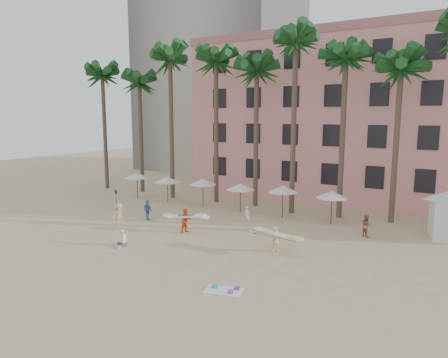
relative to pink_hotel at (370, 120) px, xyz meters
name	(u,v)px	position (x,y,z in m)	size (l,w,h in m)	color
ground	(158,256)	(-7.00, -26.00, -8.00)	(120.00, 120.00, 0.00)	#D1B789
pink_hotel	(370,120)	(0.00, 0.00, 0.00)	(35.00, 14.00, 16.00)	pink
grey_tower	(222,7)	(-25.00, 12.00, 17.00)	(22.00, 18.00, 50.00)	#A89E8E
palm_row	(270,62)	(-6.49, -11.00, 4.97)	(44.40, 5.40, 16.30)	brown
umbrella_row	(221,184)	(-10.00, -13.50, -5.67)	(22.50, 2.70, 2.73)	#332B23
beach_towel	(225,290)	(-1.10, -28.07, -7.97)	(2.00, 1.45, 0.14)	white
carrier_yellow	(276,237)	(-1.18, -21.65, -7.06)	(3.02, 0.99, 1.64)	#E0BA7E
carrier_white	(186,220)	(-8.44, -21.03, -7.06)	(2.84, 1.63, 1.75)	#F34119
beachgoers	(194,216)	(-8.75, -19.63, -7.15)	(17.87, 7.99, 1.80)	#476CA5
paddle	(116,199)	(-16.39, -20.02, -6.59)	(0.18, 0.04, 2.23)	black
seated_man	(121,241)	(-10.26, -25.69, -7.64)	(0.46, 0.81, 1.05)	#3F3F4C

